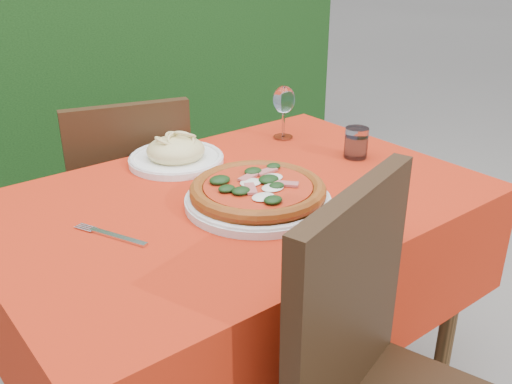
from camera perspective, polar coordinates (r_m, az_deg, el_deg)
hedge at (r=2.79m, az=-21.79°, el=13.49°), size 3.20×0.55×1.78m
dining_table at (r=1.56m, az=-1.73°, el=-5.34°), size 1.26×0.86×0.75m
chair_far at (r=2.05m, az=-12.50°, el=-1.00°), size 0.50×0.50×0.89m
pizza_plate at (r=1.42m, az=0.19°, el=-0.13°), size 0.38×0.38×0.07m
pasta_plate at (r=1.70m, az=-8.00°, el=3.78°), size 0.28×0.28×0.08m
water_glass at (r=1.75m, az=9.98°, el=4.72°), size 0.07×0.07×0.09m
wine_glass at (r=1.87m, az=2.81°, el=8.99°), size 0.07×0.07×0.18m
fork at (r=1.31m, az=-13.63°, el=-4.38°), size 0.11×0.20×0.01m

